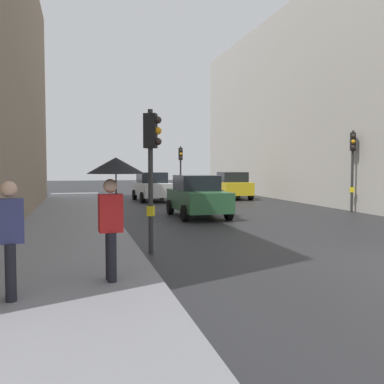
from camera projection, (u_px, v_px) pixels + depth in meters
The scene contains 10 objects.
sidewalk_kerb at pixel (70, 232), 14.00m from camera, with size 3.38×40.00×0.16m, color gray.
building_facade_right at pixel (372, 105), 29.07m from camera, with size 12.00×33.64×12.20m, color #B2ADA3.
traffic_light_mid_street at pixel (353, 156), 20.66m from camera, with size 0.36×0.45×3.80m.
traffic_light_far_median at pixel (181, 162), 30.95m from camera, with size 0.24×0.43×3.51m.
traffic_light_near_right at pixel (151, 154), 10.86m from camera, with size 0.45×0.34×3.52m.
car_yellow_taxi at pixel (231, 185), 29.35m from camera, with size 2.21×4.30×1.76m.
car_green_estate at pixel (197, 196), 18.87m from camera, with size 2.06×4.22×1.76m.
car_white_compact at pixel (152, 187), 27.62m from camera, with size 2.19×4.29×1.76m.
pedestrian_with_umbrella at pixel (114, 184), 7.68m from camera, with size 1.00×1.00×2.14m.
pedestrian_with_grey_backpack at pixel (6, 233), 6.58m from camera, with size 0.63×0.37×1.77m.
Camera 1 is at (-7.02, -8.42, 2.15)m, focal length 41.80 mm.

